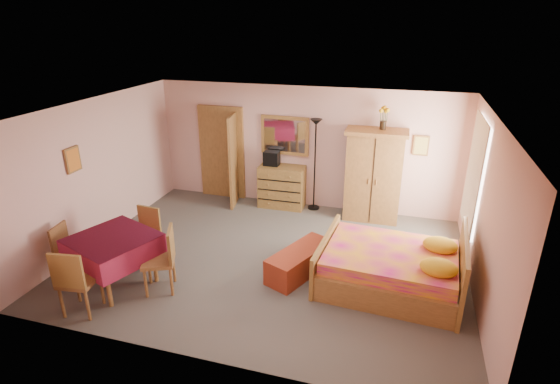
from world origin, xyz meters
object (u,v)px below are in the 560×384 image
(floor_lamp, at_px, (315,165))
(chair_east, at_px, (158,260))
(bench, at_px, (300,261))
(chair_north, at_px, (144,237))
(wall_mirror, at_px, (285,136))
(wardrobe, at_px, (373,176))
(stereo, at_px, (272,158))
(bed, at_px, (391,257))
(chair_south, at_px, (79,279))
(sunflower_vase, at_px, (384,118))
(dining_table, at_px, (116,261))
(chair_west, at_px, (73,252))
(chest_of_drawers, at_px, (282,187))

(floor_lamp, relative_size, chair_east, 1.95)
(floor_lamp, height_order, bench, floor_lamp)
(bench, relative_size, chair_north, 1.34)
(wall_mirror, xyz_separation_m, wardrobe, (1.94, -0.30, -0.61))
(wall_mirror, bearing_deg, bench, -67.38)
(stereo, relative_size, bed, 0.15)
(bench, distance_m, chair_south, 3.28)
(chair_south, bearing_deg, chair_east, 36.86)
(stereo, xyz_separation_m, chair_south, (-1.44, -4.37, -0.56))
(chair_east, bearing_deg, wall_mirror, -37.18)
(wall_mirror, xyz_separation_m, floor_lamp, (0.70, -0.13, -0.56))
(sunflower_vase, relative_size, chair_east, 0.45)
(sunflower_vase, bearing_deg, chair_east, -129.42)
(wall_mirror, xyz_separation_m, stereo, (-0.24, -0.18, -0.47))
(wall_mirror, xyz_separation_m, bed, (2.44, -2.68, -1.06))
(sunflower_vase, distance_m, bed, 2.98)
(bed, bearing_deg, dining_table, -160.11)
(chair_west, distance_m, chair_east, 1.49)
(wardrobe, relative_size, bed, 0.88)
(wall_mirror, bearing_deg, chair_east, -101.66)
(wall_mirror, xyz_separation_m, dining_table, (-1.62, -3.84, -1.14))
(sunflower_vase, relative_size, bed, 0.21)
(chair_west, bearing_deg, dining_table, 83.57)
(chest_of_drawers, height_order, chair_west, chest_of_drawers)
(stereo, distance_m, chair_west, 4.30)
(chair_north, height_order, chair_east, chair_east)
(chair_south, height_order, chair_east, chair_south)
(stereo, xyz_separation_m, sunflower_vase, (2.27, -0.03, 1.02))
(chest_of_drawers, distance_m, chair_north, 3.32)
(bench, bearing_deg, sunflower_vase, 68.61)
(stereo, bearing_deg, sunflower_vase, -0.76)
(chair_north, bearing_deg, stereo, -108.90)
(chest_of_drawers, distance_m, chair_west, 4.36)
(wardrobe, xyz_separation_m, bed, (0.50, -2.38, -0.45))
(chest_of_drawers, relative_size, wardrobe, 0.52)
(wardrobe, height_order, bed, wardrobe)
(chest_of_drawers, bearing_deg, stereo, 171.58)
(wardrobe, height_order, chair_east, wardrobe)
(floor_lamp, bearing_deg, stereo, -176.86)
(wardrobe, height_order, chair_south, wardrobe)
(stereo, bearing_deg, floor_lamp, 3.14)
(chair_north, bearing_deg, wardrobe, -135.72)
(wall_mirror, relative_size, chair_north, 1.11)
(sunflower_vase, bearing_deg, chair_north, -140.85)
(chair_west, height_order, chair_east, chair_east)
(stereo, distance_m, chair_south, 4.64)
(floor_lamp, bearing_deg, wall_mirror, 169.69)
(floor_lamp, relative_size, chair_west, 2.19)
(chest_of_drawers, bearing_deg, sunflower_vase, -0.84)
(stereo, distance_m, wardrobe, 2.18)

